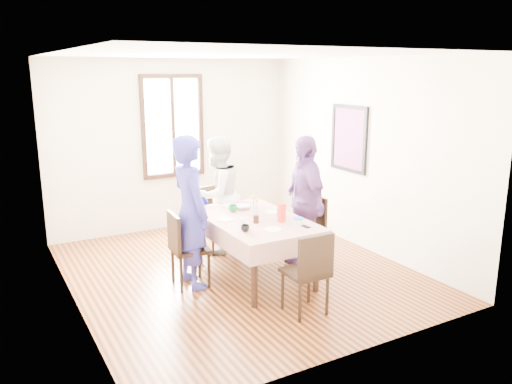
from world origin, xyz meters
TOP-DOWN VIEW (x-y plane):
  - ground at (0.00, 0.00)m, footprint 4.50×4.50m
  - back_wall at (0.00, 2.25)m, footprint 4.00×0.00m
  - right_wall at (2.00, 0.00)m, footprint 0.00×4.50m
  - window_frame at (0.00, 2.23)m, footprint 1.02×0.06m
  - window_pane at (0.00, 2.24)m, footprint 0.90×0.02m
  - art_poster at (1.98, 0.30)m, footprint 0.04×0.76m
  - dining_table at (0.09, -0.25)m, footprint 0.94×1.61m
  - tablecloth at (0.09, -0.25)m, footprint 1.06×1.73m
  - chair_left at (-0.69, -0.09)m, footprint 0.45×0.45m
  - chair_right at (0.88, -0.20)m, footprint 0.44×0.44m
  - chair_far at (0.09, 0.86)m, footprint 0.48×0.48m
  - chair_near at (0.09, -1.35)m, footprint 0.43×0.43m
  - person_left at (-0.67, -0.09)m, footprint 0.45×0.67m
  - person_far at (0.09, 0.84)m, footprint 0.98×0.88m
  - person_right at (0.86, -0.20)m, footprint 0.61×1.07m
  - mug_black at (-0.25, -0.66)m, footprint 0.10×0.10m
  - mug_flag at (0.42, -0.32)m, footprint 0.11×0.11m
  - mug_green at (-0.00, 0.14)m, footprint 0.15×0.15m
  - serving_bowl at (0.17, 0.20)m, footprint 0.25×0.25m
  - juice_carton at (0.31, -0.54)m, footprint 0.07×0.07m
  - butter_tub at (0.43, -0.71)m, footprint 0.12×0.12m
  - jam_jar at (0.02, -0.43)m, footprint 0.07×0.07m
  - drinking_glass at (-0.18, -0.46)m, footprint 0.06×0.06m
  - smartphone at (0.44, -0.85)m, footprint 0.06×0.12m
  - flower_vase at (0.12, -0.22)m, footprint 0.08×0.08m
  - plate_left at (-0.25, -0.14)m, footprint 0.20×0.20m
  - plate_right at (0.42, -0.14)m, footprint 0.20×0.20m
  - plate_far at (0.07, 0.40)m, footprint 0.20×0.20m
  - plate_near at (0.05, -0.77)m, footprint 0.20×0.20m
  - butter_lid at (0.43, -0.71)m, footprint 0.12×0.12m
  - flower_bunch at (0.12, -0.22)m, footprint 0.09×0.09m

SIDE VIEW (x-z plane):
  - ground at x=0.00m, z-range 0.00..0.00m
  - dining_table at x=0.09m, z-range 0.00..0.75m
  - chair_left at x=-0.69m, z-range 0.00..0.91m
  - chair_right at x=0.88m, z-range 0.00..0.91m
  - chair_far at x=0.09m, z-range 0.00..0.91m
  - chair_near at x=0.09m, z-range 0.00..0.91m
  - tablecloth at x=0.09m, z-range 0.75..0.76m
  - smartphone at x=0.44m, z-range 0.76..0.77m
  - plate_left at x=-0.25m, z-range 0.76..0.77m
  - plate_right at x=0.42m, z-range 0.76..0.77m
  - plate_far at x=0.07m, z-range 0.76..0.77m
  - plate_near at x=0.05m, z-range 0.76..0.77m
  - serving_bowl at x=0.17m, z-range 0.76..0.81m
  - butter_tub at x=0.43m, z-range 0.76..0.82m
  - mug_black at x=-0.25m, z-range 0.76..0.84m
  - mug_flag at x=0.42m, z-range 0.76..0.84m
  - drinking_glass at x=-0.18m, z-range 0.76..0.85m
  - mug_green at x=0.00m, z-range 0.76..0.85m
  - jam_jar at x=0.02m, z-range 0.76..0.86m
  - person_far at x=0.09m, z-range 0.00..1.65m
  - butter_lid at x=0.43m, z-range 0.82..0.83m
  - flower_vase at x=0.12m, z-range 0.76..0.92m
  - person_right at x=0.86m, z-range 0.00..1.72m
  - juice_carton at x=0.31m, z-range 0.76..0.98m
  - person_left at x=-0.67m, z-range 0.00..1.81m
  - flower_bunch at x=0.12m, z-range 0.92..1.02m
  - back_wall at x=0.00m, z-range -0.65..3.35m
  - right_wall at x=2.00m, z-range -0.90..3.60m
  - art_poster at x=1.98m, z-range 1.07..2.03m
  - window_frame at x=0.00m, z-range 0.84..2.46m
  - window_pane at x=0.00m, z-range 0.90..2.40m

